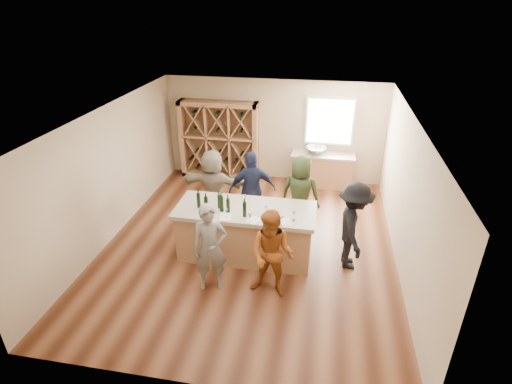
% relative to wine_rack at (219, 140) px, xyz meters
% --- Properties ---
extents(floor, '(6.00, 7.00, 0.10)m').
position_rel_wine_rack_xyz_m(floor, '(1.50, -3.27, -1.15)').
color(floor, brown).
rests_on(floor, ground).
extents(ceiling, '(6.00, 7.00, 0.10)m').
position_rel_wine_rack_xyz_m(ceiling, '(1.50, -3.27, 1.75)').
color(ceiling, white).
rests_on(ceiling, ground).
extents(wall_back, '(6.00, 0.10, 2.80)m').
position_rel_wine_rack_xyz_m(wall_back, '(1.50, 0.28, 0.30)').
color(wall_back, '#BFAA8B').
rests_on(wall_back, ground).
extents(wall_front, '(6.00, 0.10, 2.80)m').
position_rel_wine_rack_xyz_m(wall_front, '(1.50, -6.82, 0.30)').
color(wall_front, '#BFAA8B').
rests_on(wall_front, ground).
extents(wall_left, '(0.10, 7.00, 2.80)m').
position_rel_wine_rack_xyz_m(wall_left, '(-1.55, -3.27, 0.30)').
color(wall_left, '#BFAA8B').
rests_on(wall_left, ground).
extents(wall_right, '(0.10, 7.00, 2.80)m').
position_rel_wine_rack_xyz_m(wall_right, '(4.55, -3.27, 0.30)').
color(wall_right, '#BFAA8B').
rests_on(wall_right, ground).
extents(window_frame, '(1.30, 0.06, 1.30)m').
position_rel_wine_rack_xyz_m(window_frame, '(3.00, 0.20, 0.65)').
color(window_frame, white).
rests_on(window_frame, wall_back).
extents(window_pane, '(1.18, 0.01, 1.18)m').
position_rel_wine_rack_xyz_m(window_pane, '(3.00, 0.17, 0.65)').
color(window_pane, white).
rests_on(window_pane, wall_back).
extents(wine_rack, '(2.20, 0.45, 2.20)m').
position_rel_wine_rack_xyz_m(wine_rack, '(0.00, 0.00, 0.00)').
color(wine_rack, '#A7774F').
rests_on(wine_rack, floor).
extents(back_counter_base, '(1.60, 0.58, 0.86)m').
position_rel_wine_rack_xyz_m(back_counter_base, '(2.90, -0.07, -0.67)').
color(back_counter_base, '#A7774F').
rests_on(back_counter_base, floor).
extents(back_counter_top, '(1.70, 0.62, 0.06)m').
position_rel_wine_rack_xyz_m(back_counter_top, '(2.90, -0.07, -0.21)').
color(back_counter_top, '#A99E8B').
rests_on(back_counter_top, back_counter_base).
extents(sink, '(0.54, 0.54, 0.19)m').
position_rel_wine_rack_xyz_m(sink, '(2.70, -0.07, -0.09)').
color(sink, silver).
rests_on(sink, back_counter_top).
extents(faucet, '(0.02, 0.02, 0.30)m').
position_rel_wine_rack_xyz_m(faucet, '(2.70, 0.11, -0.03)').
color(faucet, silver).
rests_on(faucet, back_counter_top).
extents(tasting_counter_base, '(2.60, 1.00, 1.00)m').
position_rel_wine_rack_xyz_m(tasting_counter_base, '(1.50, -3.66, -0.60)').
color(tasting_counter_base, '#A7774F').
rests_on(tasting_counter_base, floor).
extents(tasting_counter_top, '(2.72, 1.12, 0.08)m').
position_rel_wine_rack_xyz_m(tasting_counter_top, '(1.50, -3.66, -0.06)').
color(tasting_counter_top, '#A99E8B').
rests_on(tasting_counter_top, tasting_counter_base).
extents(wine_bottle_a, '(0.08, 0.08, 0.29)m').
position_rel_wine_rack_xyz_m(wine_bottle_a, '(0.60, -3.77, 0.13)').
color(wine_bottle_a, black).
rests_on(wine_bottle_a, tasting_counter_top).
extents(wine_bottle_b, '(0.09, 0.09, 0.31)m').
position_rel_wine_rack_xyz_m(wine_bottle_b, '(0.79, -3.92, 0.14)').
color(wine_bottle_b, black).
rests_on(wine_bottle_b, tasting_counter_top).
extents(wine_bottle_c, '(0.08, 0.08, 0.27)m').
position_rel_wine_rack_xyz_m(wine_bottle_c, '(1.00, -3.73, 0.12)').
color(wine_bottle_c, black).
rests_on(wine_bottle_c, tasting_counter_top).
extents(wine_bottle_d, '(0.09, 0.09, 0.31)m').
position_rel_wine_rack_xyz_m(wine_bottle_d, '(1.07, -3.84, 0.13)').
color(wine_bottle_d, black).
rests_on(wine_bottle_d, tasting_counter_top).
extents(wine_bottle_e, '(0.09, 0.09, 0.29)m').
position_rel_wine_rack_xyz_m(wine_bottle_e, '(1.21, -3.86, 0.12)').
color(wine_bottle_e, black).
rests_on(wine_bottle_e, tasting_counter_top).
extents(wine_glass_a, '(0.09, 0.09, 0.19)m').
position_rel_wine_rack_xyz_m(wine_glass_a, '(1.21, -4.07, 0.08)').
color(wine_glass_a, white).
rests_on(wine_glass_a, tasting_counter_top).
extents(wine_glass_b, '(0.09, 0.09, 0.20)m').
position_rel_wine_rack_xyz_m(wine_glass_b, '(1.68, -4.16, 0.08)').
color(wine_glass_b, white).
rests_on(wine_glass_b, tasting_counter_top).
extents(wine_glass_c, '(0.09, 0.09, 0.20)m').
position_rel_wine_rack_xyz_m(wine_glass_c, '(2.25, -4.16, 0.08)').
color(wine_glass_c, white).
rests_on(wine_glass_c, tasting_counter_top).
extents(wine_glass_d, '(0.08, 0.08, 0.16)m').
position_rel_wine_rack_xyz_m(wine_glass_d, '(1.92, -3.81, 0.06)').
color(wine_glass_d, white).
rests_on(wine_glass_d, tasting_counter_top).
extents(wine_glass_e, '(0.09, 0.09, 0.20)m').
position_rel_wine_rack_xyz_m(wine_glass_e, '(2.46, -3.95, 0.08)').
color(wine_glass_e, white).
rests_on(wine_glass_e, tasting_counter_top).
extents(tasting_menu_a, '(0.26, 0.32, 0.00)m').
position_rel_wine_rack_xyz_m(tasting_menu_a, '(1.19, -4.04, -0.02)').
color(tasting_menu_a, white).
rests_on(tasting_menu_a, tasting_counter_top).
extents(tasting_menu_b, '(0.29, 0.33, 0.00)m').
position_rel_wine_rack_xyz_m(tasting_menu_b, '(1.74, -4.07, -0.02)').
color(tasting_menu_b, white).
rests_on(tasting_menu_b, tasting_counter_top).
extents(tasting_menu_c, '(0.26, 0.31, 0.00)m').
position_rel_wine_rack_xyz_m(tasting_menu_c, '(2.31, -4.02, -0.02)').
color(tasting_menu_c, white).
rests_on(tasting_menu_c, tasting_counter_top).
extents(person_near_left, '(0.72, 0.61, 1.67)m').
position_rel_wine_rack_xyz_m(person_near_left, '(1.08, -4.73, -0.26)').
color(person_near_left, slate).
rests_on(person_near_left, floor).
extents(person_near_right, '(0.87, 0.58, 1.65)m').
position_rel_wine_rack_xyz_m(person_near_right, '(2.18, -4.72, -0.27)').
color(person_near_right, '#994C19').
rests_on(person_near_right, floor).
extents(person_server, '(0.62, 1.18, 1.77)m').
position_rel_wine_rack_xyz_m(person_server, '(3.57, -3.64, -0.22)').
color(person_server, black).
rests_on(person_server, floor).
extents(person_far_mid, '(1.15, 0.80, 1.78)m').
position_rel_wine_rack_xyz_m(person_far_mid, '(1.41, -2.47, -0.21)').
color(person_far_mid, '#191E38').
rests_on(person_far_mid, floor).
extents(person_far_right, '(0.96, 0.73, 1.77)m').
position_rel_wine_rack_xyz_m(person_far_right, '(2.48, -2.49, -0.21)').
color(person_far_right, '#263319').
rests_on(person_far_right, floor).
extents(person_far_left, '(1.64, 0.63, 1.76)m').
position_rel_wine_rack_xyz_m(person_far_left, '(0.50, -2.44, -0.22)').
color(person_far_left, gray).
rests_on(person_far_left, floor).
extents(wine_bottle_f, '(0.07, 0.07, 0.30)m').
position_rel_wine_rack_xyz_m(wine_bottle_f, '(1.55, -3.96, 0.13)').
color(wine_bottle_f, black).
rests_on(wine_bottle_f, tasting_counter_top).
extents(wine_glass_f, '(0.07, 0.07, 0.18)m').
position_rel_wine_rack_xyz_m(wine_glass_f, '(1.45, -3.46, 0.07)').
color(wine_glass_f, white).
rests_on(wine_glass_f, tasting_counter_top).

